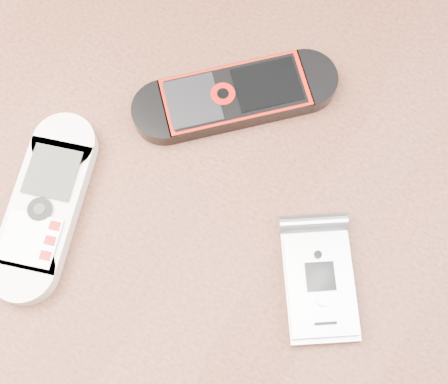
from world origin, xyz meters
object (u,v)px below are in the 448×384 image
at_px(motorola_razr, 319,282).
at_px(nokia_black_red, 235,96).
at_px(nokia_white, 45,205).
at_px(table, 219,231).

bearing_deg(motorola_razr, nokia_black_red, 108.30).
xyz_separation_m(nokia_white, nokia_black_red, (0.07, 0.14, -0.00)).
relative_size(nokia_black_red, motorola_razr, 1.72).
xyz_separation_m(nokia_black_red, motorola_razr, (0.12, -0.09, -0.00)).
bearing_deg(nokia_black_red, table, -23.69).
bearing_deg(nokia_white, table, 17.79).
distance_m(nokia_black_red, motorola_razr, 0.15).
height_order(table, nokia_black_red, nokia_black_red).
distance_m(table, nokia_white, 0.17).
xyz_separation_m(table, nokia_black_red, (-0.03, 0.07, 0.11)).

